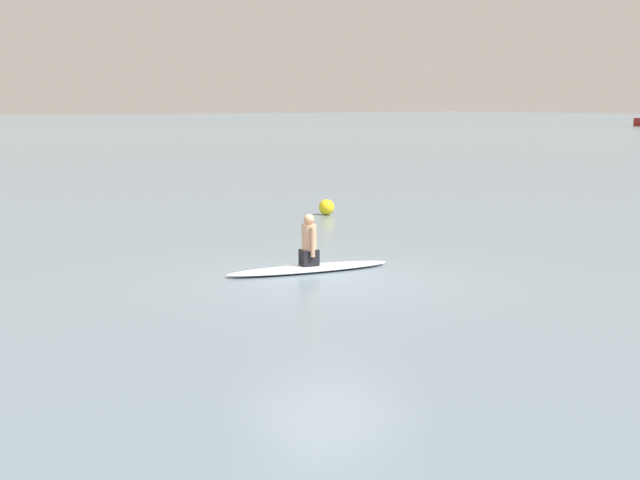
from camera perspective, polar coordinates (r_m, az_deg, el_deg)
The scene contains 4 objects.
ground_plane at distance 14.63m, azimuth 0.45°, elevation -2.70°, with size 400.00×400.00×0.00m, color slate.
surfboard at distance 15.47m, azimuth -0.72°, elevation -1.86°, with size 3.08×0.61×0.11m, color white.
person_paddler at distance 15.39m, azimuth -0.72°, elevation -0.15°, with size 0.40×0.35×0.92m.
buoy_marker at distance 23.21m, azimuth 0.43°, elevation 2.16°, with size 0.42×0.42×0.42m, color yellow.
Camera 1 is at (-11.51, 8.53, 2.96)m, focal length 49.06 mm.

